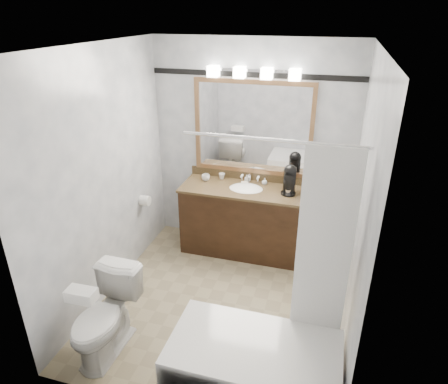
% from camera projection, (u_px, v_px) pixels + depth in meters
% --- Properties ---
extents(room, '(2.42, 2.62, 2.52)m').
position_uv_depth(room, '(221.00, 192.00, 3.61)').
color(room, gray).
rests_on(room, ground).
extents(vanity, '(1.53, 0.58, 0.97)m').
position_uv_depth(vanity, '(245.00, 219.00, 4.84)').
color(vanity, black).
rests_on(vanity, ground).
extents(mirror, '(1.40, 0.04, 1.10)m').
position_uv_depth(mirror, '(253.00, 128.00, 4.62)').
color(mirror, '#996C45').
rests_on(mirror, room).
extents(vanity_light_bar, '(1.02, 0.14, 0.12)m').
position_uv_depth(vanity_light_bar, '(253.00, 72.00, 4.31)').
color(vanity_light_bar, silver).
rests_on(vanity_light_bar, room).
extents(accent_stripe, '(2.40, 0.01, 0.06)m').
position_uv_depth(accent_stripe, '(254.00, 75.00, 4.38)').
color(accent_stripe, black).
rests_on(accent_stripe, room).
extents(bathtub, '(1.30, 0.75, 1.96)m').
position_uv_depth(bathtub, '(257.00, 361.00, 3.09)').
color(bathtub, white).
rests_on(bathtub, ground).
extents(tp_roll, '(0.11, 0.12, 0.12)m').
position_uv_depth(tp_roll, '(145.00, 201.00, 4.71)').
color(tp_roll, white).
rests_on(tp_roll, room).
extents(toilet, '(0.43, 0.74, 0.74)m').
position_uv_depth(toilet, '(104.00, 317.00, 3.39)').
color(toilet, white).
rests_on(toilet, ground).
extents(tissue_box, '(0.23, 0.13, 0.09)m').
position_uv_depth(tissue_box, '(81.00, 295.00, 3.02)').
color(tissue_box, white).
rests_on(tissue_box, toilet).
extents(coffee_maker, '(0.17, 0.22, 0.33)m').
position_uv_depth(coffee_maker, '(290.00, 179.00, 4.49)').
color(coffee_maker, black).
rests_on(coffee_maker, vanity).
extents(cup_left, '(0.11, 0.11, 0.08)m').
position_uv_depth(cup_left, '(206.00, 178.00, 4.86)').
color(cup_left, white).
rests_on(cup_left, vanity).
extents(cup_right, '(0.09, 0.09, 0.07)m').
position_uv_depth(cup_right, '(222.00, 176.00, 4.91)').
color(cup_right, white).
rests_on(cup_right, vanity).
extents(soap_bottle_a, '(0.04, 0.05, 0.09)m').
position_uv_depth(soap_bottle_a, '(247.00, 179.00, 4.80)').
color(soap_bottle_a, white).
rests_on(soap_bottle_a, vanity).
extents(soap_bottle_b, '(0.07, 0.07, 0.08)m').
position_uv_depth(soap_bottle_b, '(265.00, 181.00, 4.74)').
color(soap_bottle_b, white).
rests_on(soap_bottle_b, vanity).
extents(soap_bar, '(0.09, 0.07, 0.03)m').
position_uv_depth(soap_bar, '(245.00, 183.00, 4.77)').
color(soap_bar, beige).
rests_on(soap_bar, vanity).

